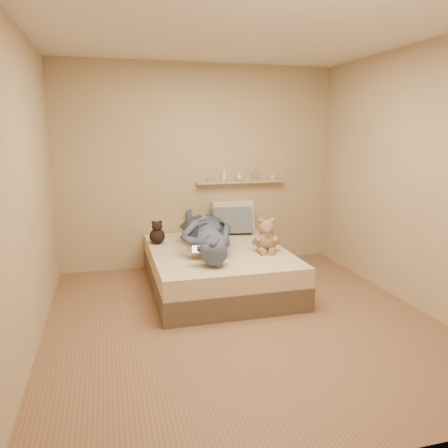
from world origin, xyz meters
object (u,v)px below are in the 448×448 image
object	(u,v)px
game_console	(202,249)
teddy_bear	(266,238)
dark_plush	(157,234)
pillow_cream	(233,217)
bed	(218,268)
person	(206,232)
pillow_grey	(233,221)
wall_shelf	(241,182)

from	to	relation	value
game_console	teddy_bear	distance (m)	0.87
dark_plush	pillow_cream	bearing A→B (deg)	21.21
bed	person	distance (m)	0.45
game_console	pillow_grey	bearing A→B (deg)	61.80
bed	wall_shelf	bearing A→B (deg)	58.82
dark_plush	pillow_cream	world-z (taller)	pillow_cream
dark_plush	person	world-z (taller)	person
teddy_bear	person	size ratio (longest dim) A/B	0.23
teddy_bear	dark_plush	world-z (taller)	teddy_bear
dark_plush	pillow_grey	world-z (taller)	pillow_grey
pillow_grey	teddy_bear	bearing A→B (deg)	-82.91
dark_plush	teddy_bear	bearing A→B (deg)	-30.56
game_console	dark_plush	size ratio (longest dim) A/B	0.73
teddy_bear	pillow_grey	world-z (taller)	teddy_bear
bed	teddy_bear	distance (m)	0.67
game_console	pillow_cream	xyz separation A→B (m)	(0.72, 1.41, 0.03)
pillow_cream	wall_shelf	distance (m)	0.48
bed	dark_plush	bearing A→B (deg)	146.07
teddy_bear	wall_shelf	size ratio (longest dim) A/B	0.32
bed	pillow_cream	bearing A→B (deg)	63.35
game_console	pillow_cream	world-z (taller)	pillow_cream
game_console	person	xyz separation A→B (m)	(0.18, 0.65, 0.02)
pillow_grey	wall_shelf	bearing A→B (deg)	51.70
dark_plush	wall_shelf	distance (m)	1.38
pillow_cream	dark_plush	bearing A→B (deg)	-158.79
teddy_bear	dark_plush	size ratio (longest dim) A/B	1.36
wall_shelf	pillow_grey	bearing A→B (deg)	-128.30
wall_shelf	bed	bearing A→B (deg)	-121.18
game_console	person	distance (m)	0.68
pillow_grey	wall_shelf	xyz separation A→B (m)	(0.17, 0.22, 0.48)
pillow_cream	pillow_grey	world-z (taller)	pillow_cream
dark_plush	bed	bearing A→B (deg)	-33.93
dark_plush	pillow_grey	size ratio (longest dim) A/B	0.57
dark_plush	pillow_grey	xyz separation A→B (m)	(1.01, 0.27, 0.05)
dark_plush	person	distance (m)	0.62
teddy_bear	pillow_cream	world-z (taller)	pillow_cream
game_console	dark_plush	distance (m)	1.06
teddy_bear	person	bearing A→B (deg)	153.21
game_console	teddy_bear	world-z (taller)	teddy_bear
teddy_bear	bed	bearing A→B (deg)	154.12
pillow_cream	person	size ratio (longest dim) A/B	0.33
pillow_cream	person	bearing A→B (deg)	-125.36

